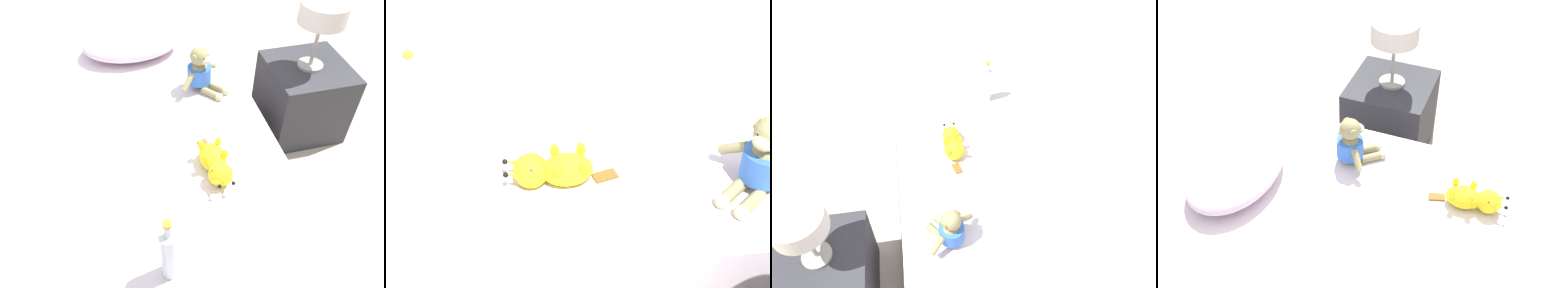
{
  "view_description": "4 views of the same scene",
  "coord_description": "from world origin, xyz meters",
  "views": [
    {
      "loc": [
        0.06,
        -1.29,
        1.61
      ],
      "look_at": [
        0.33,
        -0.21,
        0.49
      ],
      "focal_mm": 35.07,
      "sensor_mm": 36.0,
      "label": 1
    },
    {
      "loc": [
        1.63,
        -0.39,
        1.54
      ],
      "look_at": [
        0.34,
        -0.24,
        0.5
      ],
      "focal_mm": 54.18,
      "sensor_mm": 36.0,
      "label": 2
    },
    {
      "loc": [
        0.56,
        1.19,
        2.19
      ],
      "look_at": [
        0.34,
        -0.28,
        0.49
      ],
      "focal_mm": 37.64,
      "sensor_mm": 36.0,
      "label": 3
    },
    {
      "loc": [
        -1.22,
        -0.4,
        2.08
      ],
      "look_at": [
        0.48,
        0.26,
        0.52
      ],
      "focal_mm": 50.23,
      "sensor_mm": 36.0,
      "label": 4
    }
  ],
  "objects": [
    {
      "name": "ground_plane",
      "position": [
        0.0,
        0.0,
        0.0
      ],
      "size": [
        16.0,
        16.0,
        0.0
      ],
      "primitive_type": "plane",
      "color": "#B7A893"
    },
    {
      "name": "bed",
      "position": [
        0.0,
        0.0,
        0.2
      ],
      "size": [
        1.49,
        1.97,
        0.42
      ],
      "color": "#2D2D33",
      "rests_on": "ground_plane"
    },
    {
      "name": "plush_monkey",
      "position": [
        0.49,
        0.25,
        0.51
      ],
      "size": [
        0.26,
        0.25,
        0.24
      ],
      "color": "#8E8456",
      "rests_on": "bed"
    },
    {
      "name": "plush_yellow_creature",
      "position": [
        0.4,
        -0.32,
        0.46
      ],
      "size": [
        0.11,
        0.33,
        0.1
      ],
      "color": "yellow",
      "rests_on": "bed"
    },
    {
      "name": "glass_bottle",
      "position": [
        0.13,
        -0.71,
        0.54
      ],
      "size": [
        0.06,
        0.06,
        0.3
      ],
      "color": "silver",
      "rests_on": "bed"
    }
  ]
}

